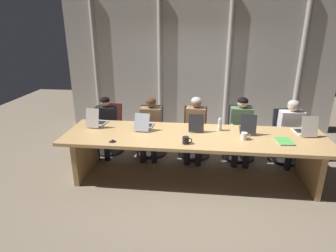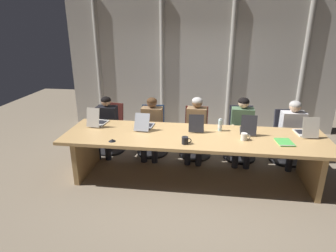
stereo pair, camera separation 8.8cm
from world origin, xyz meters
name	(u,v)px [view 2 (the right image)]	position (x,y,z in m)	size (l,w,h in m)	color
ground_plane	(192,178)	(0.00, 0.00, 0.00)	(12.22, 12.22, 0.00)	#7F705B
conference_table	(194,144)	(0.00, 0.00, 0.62)	(4.09, 1.11, 0.76)	tan
curtain_backdrop	(200,65)	(-0.01, 2.43, 1.52)	(6.11, 0.17, 3.04)	beige
laptop_left_end	(97,121)	(-1.67, 0.27, 0.82)	(0.27, 0.44, 0.33)	beige
laptop_left_mid	(145,125)	(-0.84, 0.23, 0.81)	(0.27, 0.46, 0.28)	#A8ADB7
laptop_center	(196,127)	(0.02, 0.25, 0.82)	(0.26, 0.38, 0.29)	#2D2D33
laptop_right_mid	(248,129)	(0.85, 0.23, 0.82)	(0.27, 0.42, 0.33)	#2D2D33
laptop_right_end	(306,131)	(1.73, 0.25, 0.82)	(0.28, 0.43, 0.33)	beige
office_chair_left_end	(110,133)	(-1.70, 0.93, 0.35)	(0.60, 0.61, 0.93)	#511E19
office_chair_left_mid	(153,136)	(-0.84, 0.92, 0.34)	(0.60, 0.60, 0.91)	navy
office_chair_center	(195,138)	(0.00, 0.92, 0.34)	(0.60, 0.60, 0.92)	#511E19
office_chair_right_mid	(240,139)	(0.84, 0.93, 0.36)	(0.60, 0.60, 0.96)	#2D2D38
office_chair_right_end	(287,142)	(1.67, 0.92, 0.35)	(0.60, 0.60, 0.92)	#2D2D38
person_left_end	(106,122)	(-1.70, 0.76, 0.63)	(0.39, 0.55, 1.11)	black
person_left_mid	(151,124)	(-0.82, 0.77, 0.64)	(0.40, 0.55, 1.12)	olive
person_center	(196,125)	(0.00, 0.77, 0.66)	(0.39, 0.57, 1.16)	olive
person_right_mid	(242,126)	(0.83, 0.77, 0.67)	(0.41, 0.55, 1.18)	#4C6B4C
person_right_end	(294,129)	(1.71, 0.77, 0.66)	(0.44, 0.56, 1.15)	silver
water_bottle_primary	(220,125)	(0.41, 0.25, 0.85)	(0.07, 0.07, 0.21)	silver
coffee_mug_near	(244,137)	(0.75, -0.09, 0.81)	(0.14, 0.09, 0.11)	white
coffee_mug_far	(185,140)	(-0.11, -0.35, 0.81)	(0.14, 0.10, 0.11)	black
conference_mic_left_side	(112,140)	(-1.19, -0.40, 0.78)	(0.11, 0.11, 0.04)	black
spiral_notepad	(285,142)	(1.33, -0.12, 0.77)	(0.25, 0.33, 0.03)	#4CB74C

